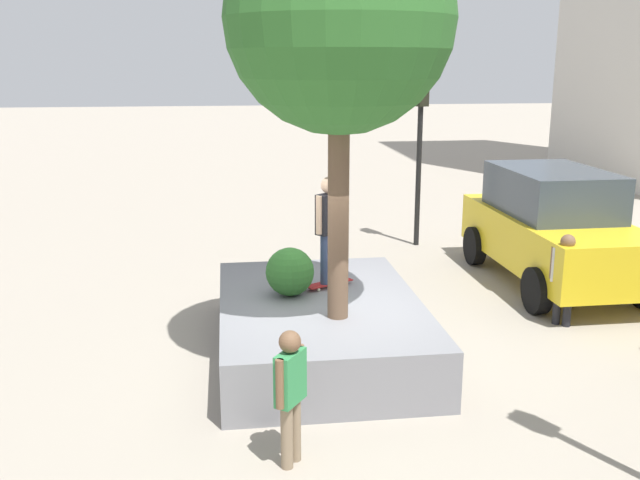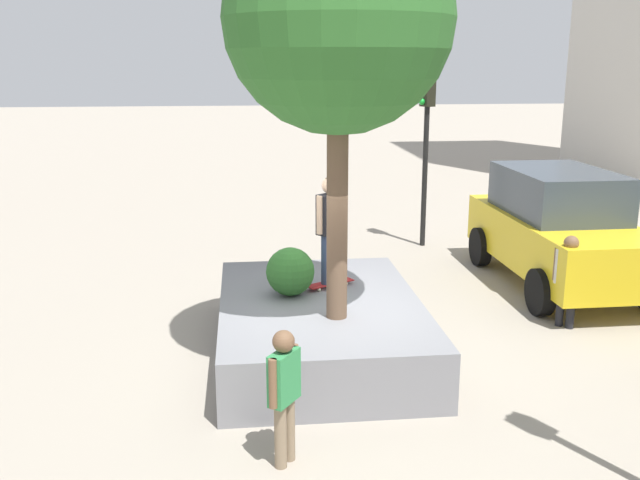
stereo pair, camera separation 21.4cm
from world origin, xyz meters
name	(u,v)px [view 1 (the left image)]	position (x,y,z in m)	size (l,w,h in m)	color
ground_plane	(335,357)	(0.00, 0.00, 0.00)	(120.00, 120.00, 0.00)	#9E9384
planter_ledge	(320,326)	(-0.23, -0.19, 0.41)	(4.29, 2.89, 0.81)	gray
plaza_tree	(340,20)	(0.49, -0.04, 4.68)	(2.88, 2.88, 5.33)	brown
boxwood_shrub	(290,272)	(-0.51, -0.60, 1.17)	(0.72, 0.72, 0.72)	#2D6628
skateboard	(329,283)	(-0.81, 0.02, 0.87)	(0.57, 0.80, 0.07)	#A51E1E
skateboarder	(329,222)	(-0.81, 0.02, 1.83)	(0.43, 0.45, 1.64)	navy
taxi_cab	(553,227)	(-2.99, 4.67, 1.12)	(4.75, 2.25, 2.20)	gold
traffic_light_median	(420,125)	(-6.18, 2.87, 2.79)	(0.35, 0.37, 4.05)	black
passerby_with_bag	(565,273)	(-0.81, 3.86, 0.88)	(0.42, 0.40, 1.52)	black
bystander_watching	(290,388)	(2.71, -0.89, 0.88)	(0.44, 0.37, 1.52)	#847056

